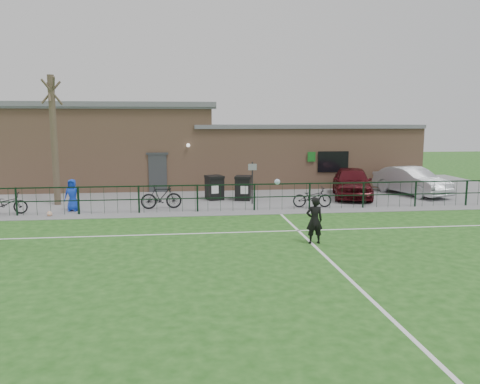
{
  "coord_description": "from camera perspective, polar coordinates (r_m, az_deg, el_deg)",
  "views": [
    {
      "loc": [
        -2.07,
        -12.09,
        3.91
      ],
      "look_at": [
        0.0,
        5.0,
        1.3
      ],
      "focal_mm": 35.0,
      "sensor_mm": 36.0,
      "label": 1
    }
  ],
  "objects": [
    {
      "name": "clubhouse",
      "position": [
        28.67,
        -4.54,
        5.22
      ],
      "size": [
        24.25,
        5.4,
        4.96
      ],
      "color": "tan",
      "rests_on": "ground"
    },
    {
      "name": "ball_ground",
      "position": [
        20.95,
        -22.19,
        -2.48
      ],
      "size": [
        0.22,
        0.22,
        0.22
      ],
      "primitive_type": "sphere",
      "color": "white",
      "rests_on": "ground"
    },
    {
      "name": "car_maroon",
      "position": [
        24.77,
        13.48,
        1.17
      ],
      "size": [
        3.03,
        4.92,
        1.56
      ],
      "primitive_type": "imported",
      "rotation": [
        0.0,
        0.0,
        -0.28
      ],
      "color": "#4A0D13",
      "rests_on": "paving_strip"
    },
    {
      "name": "paving_strip",
      "position": [
        25.97,
        -2.26,
        -0.02
      ],
      "size": [
        34.0,
        13.0,
        0.02
      ],
      "primitive_type": "cube",
      "color": "slate",
      "rests_on": "ground"
    },
    {
      "name": "bicycle_d",
      "position": [
        21.22,
        -9.58,
        -0.57
      ],
      "size": [
        1.85,
        0.65,
        1.09
      ],
      "primitive_type": "imported",
      "rotation": [
        0.0,
        0.0,
        1.65
      ],
      "color": "black",
      "rests_on": "paving_strip"
    },
    {
      "name": "pitch_line_touch",
      "position": [
        20.38,
        -0.95,
        -2.43
      ],
      "size": [
        28.0,
        0.1,
        0.01
      ],
      "primitive_type": "cube",
      "color": "white",
      "rests_on": "ground"
    },
    {
      "name": "car_silver",
      "position": [
        26.56,
        20.17,
        1.28
      ],
      "size": [
        2.83,
        4.75,
        1.48
      ],
      "primitive_type": "imported",
      "rotation": [
        0.0,
        0.0,
        0.3
      ],
      "color": "#B8BBC1",
      "rests_on": "paving_strip"
    },
    {
      "name": "bicycle_e",
      "position": [
        21.57,
        8.79,
        -0.62
      ],
      "size": [
        1.81,
        0.76,
        0.93
      ],
      "primitive_type": "imported",
      "rotation": [
        0.0,
        0.0,
        1.49
      ],
      "color": "black",
      "rests_on": "paving_strip"
    },
    {
      "name": "perimeter_fence",
      "position": [
        20.47,
        -1.01,
        -0.69
      ],
      "size": [
        28.0,
        0.1,
        1.2
      ],
      "primitive_type": "cube",
      "color": "black",
      "rests_on": "ground"
    },
    {
      "name": "spectator_child",
      "position": [
        21.67,
        -19.76,
        -0.36
      ],
      "size": [
        0.73,
        0.51,
        1.4
      ],
      "primitive_type": "imported",
      "rotation": [
        0.0,
        0.0,
        -0.1
      ],
      "color": "blue",
      "rests_on": "paving_strip"
    },
    {
      "name": "bare_tree",
      "position": [
        23.38,
        -21.71,
        5.78
      ],
      "size": [
        0.3,
        0.3,
        6.0
      ],
      "primitive_type": "cylinder",
      "color": "#4B3D2D",
      "rests_on": "ground"
    },
    {
      "name": "ground",
      "position": [
        12.88,
        2.71,
        -9.07
      ],
      "size": [
        90.0,
        90.0,
        0.0
      ],
      "primitive_type": "plane",
      "color": "#1F5118",
      "rests_on": "ground"
    },
    {
      "name": "pitch_line_perp",
      "position": [
        13.35,
        11.3,
        -8.57
      ],
      "size": [
        0.1,
        16.0,
        0.01
      ],
      "primitive_type": "cube",
      "color": "white",
      "rests_on": "ground"
    },
    {
      "name": "bicycle_c",
      "position": [
        22.09,
        -26.62,
        -1.25
      ],
      "size": [
        1.75,
        0.65,
        0.91
      ],
      "primitive_type": "imported",
      "rotation": [
        0.0,
        0.0,
        1.6
      ],
      "color": "black",
      "rests_on": "paving_strip"
    },
    {
      "name": "pitch_line_mid",
      "position": [
        16.69,
        0.41,
        -4.92
      ],
      "size": [
        28.0,
        0.1,
        0.01
      ],
      "primitive_type": "cube",
      "color": "white",
      "rests_on": "ground"
    },
    {
      "name": "goalkeeper_kick",
      "position": [
        15.31,
        8.88,
        -3.25
      ],
      "size": [
        1.0,
        3.34,
        1.74
      ],
      "color": "black",
      "rests_on": "ground"
    },
    {
      "name": "wheelie_bin_left",
      "position": [
        23.44,
        -3.14,
        0.44
      ],
      "size": [
        0.95,
        1.02,
        1.12
      ],
      "primitive_type": "cube",
      "rotation": [
        0.0,
        0.0,
        0.3
      ],
      "color": "black",
      "rests_on": "paving_strip"
    },
    {
      "name": "sign_post",
      "position": [
        22.12,
        1.51,
        1.11
      ],
      "size": [
        0.06,
        0.06,
        2.0
      ],
      "primitive_type": "cylinder",
      "rotation": [
        0.0,
        0.0,
        -0.06
      ],
      "color": "black",
      "rests_on": "paving_strip"
    },
    {
      "name": "wheelie_bin_right",
      "position": [
        23.3,
        0.39,
        0.4
      ],
      "size": [
        0.92,
        1.0,
        1.12
      ],
      "primitive_type": "cube",
      "rotation": [
        0.0,
        0.0,
        -0.25
      ],
      "color": "black",
      "rests_on": "paving_strip"
    }
  ]
}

